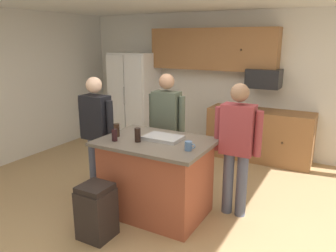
# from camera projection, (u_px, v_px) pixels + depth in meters

# --- Properties ---
(floor) EXTENTS (7.04, 7.04, 0.00)m
(floor) POSITION_uv_depth(u_px,v_px,m) (161.00, 211.00, 4.14)
(floor) COLOR tan
(floor) RESTS_ON ground
(back_wall) EXTENTS (6.40, 0.10, 2.60)m
(back_wall) POSITION_uv_depth(u_px,v_px,m) (235.00, 83.00, 6.17)
(back_wall) COLOR silver
(back_wall) RESTS_ON ground
(cabinet_run_upper) EXTENTS (2.40, 0.38, 0.75)m
(cabinet_run_upper) POSITION_uv_depth(u_px,v_px,m) (212.00, 49.00, 6.03)
(cabinet_run_upper) COLOR #936038
(cabinet_run_lower) EXTENTS (1.80, 0.63, 0.90)m
(cabinet_run_lower) POSITION_uv_depth(u_px,v_px,m) (259.00, 135.00, 5.84)
(cabinet_run_lower) COLOR #936038
(cabinet_run_lower) RESTS_ON ground
(refrigerator) EXTENTS (0.88, 0.76, 1.84)m
(refrigerator) POSITION_uv_depth(u_px,v_px,m) (135.00, 97.00, 6.85)
(refrigerator) COLOR white
(refrigerator) RESTS_ON ground
(microwave_over_range) EXTENTS (0.56, 0.40, 0.32)m
(microwave_over_range) POSITION_uv_depth(u_px,v_px,m) (264.00, 78.00, 5.60)
(microwave_over_range) COLOR black
(kitchen_island) EXTENTS (1.32, 0.95, 0.94)m
(kitchen_island) POSITION_uv_depth(u_px,v_px,m) (156.00, 177.00, 3.99)
(kitchen_island) COLOR #9E4C33
(kitchen_island) RESTS_ON ground
(person_host_foreground) EXTENTS (0.57, 0.22, 1.64)m
(person_host_foreground) POSITION_uv_depth(u_px,v_px,m) (167.00, 123.00, 4.67)
(person_host_foreground) COLOR #383842
(person_host_foreground) RESTS_ON ground
(person_guest_left) EXTENTS (0.57, 0.22, 1.62)m
(person_guest_left) POSITION_uv_depth(u_px,v_px,m) (237.00, 142.00, 3.85)
(person_guest_left) COLOR #4C5166
(person_guest_left) RESTS_ON ground
(person_guest_by_door) EXTENTS (0.57, 0.22, 1.63)m
(person_guest_by_door) POSITION_uv_depth(u_px,v_px,m) (96.00, 128.00, 4.43)
(person_guest_by_door) COLOR #4C5166
(person_guest_by_door) RESTS_ON ground
(glass_dark_ale) EXTENTS (0.07, 0.07, 0.16)m
(glass_dark_ale) POSITION_uv_depth(u_px,v_px,m) (138.00, 135.00, 3.79)
(glass_dark_ale) COLOR black
(glass_dark_ale) RESTS_ON kitchen_island
(glass_stout_tall) EXTENTS (0.07, 0.07, 0.14)m
(glass_stout_tall) POSITION_uv_depth(u_px,v_px,m) (115.00, 135.00, 3.83)
(glass_stout_tall) COLOR black
(glass_stout_tall) RESTS_ON kitchen_island
(mug_ceramic_white) EXTENTS (0.12, 0.08, 0.10)m
(mug_ceramic_white) POSITION_uv_depth(u_px,v_px,m) (189.00, 146.00, 3.51)
(mug_ceramic_white) COLOR #4C6B99
(mug_ceramic_white) RESTS_ON kitchen_island
(glass_pilsner) EXTENTS (0.07, 0.07, 0.16)m
(glass_pilsner) POSITION_uv_depth(u_px,v_px,m) (117.00, 130.00, 4.01)
(glass_pilsner) COLOR black
(glass_pilsner) RESTS_ON kitchen_island
(serving_tray) EXTENTS (0.44, 0.30, 0.04)m
(serving_tray) POSITION_uv_depth(u_px,v_px,m) (163.00, 138.00, 3.90)
(serving_tray) COLOR #B7B7BC
(serving_tray) RESTS_ON kitchen_island
(trash_bin) EXTENTS (0.34, 0.34, 0.61)m
(trash_bin) POSITION_uv_depth(u_px,v_px,m) (96.00, 211.00, 3.53)
(trash_bin) COLOR black
(trash_bin) RESTS_ON ground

